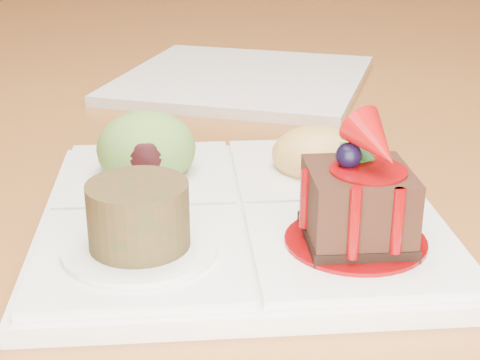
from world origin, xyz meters
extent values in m
cube|color=#9A5827|center=(0.00, 0.00, 0.73)|extent=(1.00, 1.80, 0.04)
cylinder|color=#9A5827|center=(-0.44, 0.84, 0.35)|extent=(0.06, 0.06, 0.71)
cylinder|color=#9A5827|center=(0.44, 0.84, 0.35)|extent=(0.06, 0.06, 0.71)
cube|color=silver|center=(-0.14, -0.68, 0.76)|extent=(0.28, 0.28, 0.01)
cube|color=silver|center=(-0.08, -0.75, 0.77)|extent=(0.13, 0.13, 0.01)
cube|color=silver|center=(-0.21, -0.75, 0.77)|extent=(0.13, 0.13, 0.01)
cube|color=silver|center=(-0.21, -0.61, 0.77)|extent=(0.13, 0.13, 0.01)
cube|color=silver|center=(-0.08, -0.62, 0.77)|extent=(0.13, 0.13, 0.01)
cylinder|color=#6D0406|center=(-0.08, -0.75, 0.77)|extent=(0.09, 0.09, 0.00)
cube|color=black|center=(-0.08, -0.75, 0.77)|extent=(0.06, 0.06, 0.01)
cube|color=black|center=(-0.08, -0.75, 0.80)|extent=(0.06, 0.06, 0.04)
cylinder|color=#6D0406|center=(-0.08, -0.75, 0.82)|extent=(0.05, 0.05, 0.00)
sphere|color=black|center=(-0.09, -0.75, 0.82)|extent=(0.02, 0.02, 0.02)
cone|color=#8E0909|center=(-0.07, -0.76, 0.83)|extent=(0.04, 0.05, 0.04)
cube|color=#164E13|center=(-0.08, -0.74, 0.82)|extent=(0.01, 0.02, 0.01)
cube|color=#164E13|center=(-0.08, -0.74, 0.82)|extent=(0.01, 0.02, 0.01)
cylinder|color=#6D0406|center=(-0.09, -0.78, 0.80)|extent=(0.01, 0.01, 0.04)
cylinder|color=#6D0406|center=(-0.06, -0.78, 0.80)|extent=(0.01, 0.01, 0.04)
cylinder|color=#6D0406|center=(-0.11, -0.74, 0.80)|extent=(0.01, 0.01, 0.04)
cylinder|color=silver|center=(-0.21, -0.75, 0.77)|extent=(0.09, 0.09, 0.00)
cylinder|color=#4D2816|center=(-0.21, -0.75, 0.79)|extent=(0.06, 0.06, 0.04)
cylinder|color=#4C1F10|center=(-0.21, -0.75, 0.81)|extent=(0.05, 0.05, 0.00)
ellipsoid|color=#538235|center=(-0.21, -0.61, 0.79)|extent=(0.08, 0.08, 0.06)
ellipsoid|color=black|center=(-0.21, -0.64, 0.79)|extent=(0.04, 0.03, 0.03)
ellipsoid|color=gold|center=(-0.08, -0.62, 0.78)|extent=(0.07, 0.07, 0.04)
cube|color=#CE420F|center=(-0.06, -0.61, 0.78)|extent=(0.02, 0.02, 0.02)
cube|color=#51791A|center=(-0.08, -0.61, 0.78)|extent=(0.02, 0.02, 0.02)
cube|color=#CE420F|center=(-0.09, -0.62, 0.78)|extent=(0.02, 0.02, 0.02)
cube|color=#51791A|center=(-0.07, -0.63, 0.78)|extent=(0.02, 0.02, 0.02)
cube|color=silver|center=(-0.09, -0.30, 0.76)|extent=(0.36, 0.36, 0.01)
camera|label=1|loc=(-0.20, -1.14, 0.98)|focal=55.00mm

